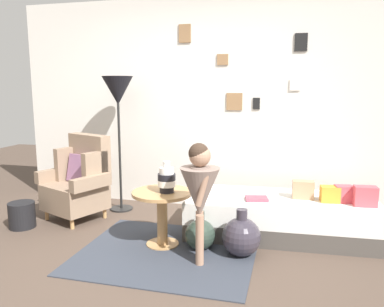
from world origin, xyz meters
name	(u,v)px	position (x,y,z in m)	size (l,w,h in m)	color
ground_plane	(146,273)	(0.00, 0.00, 0.00)	(12.00, 12.00, 0.00)	#4C3D33
gallery_wall	(201,105)	(0.00, 1.95, 1.30)	(4.80, 0.12, 2.60)	silver
rug	(168,252)	(0.05, 0.42, 0.01)	(1.60, 1.38, 0.01)	#333842
armchair	(79,181)	(-1.24, 1.10, 0.44)	(0.89, 0.79, 0.97)	tan
daybed	(280,216)	(1.05, 1.13, 0.20)	(1.94, 0.90, 0.40)	#4C4742
pillow_head	(365,196)	(1.82, 1.04, 0.50)	(0.21, 0.12, 0.19)	#D64C56
pillow_mid	(344,194)	(1.64, 1.12, 0.48)	(0.17, 0.12, 0.17)	#D64C56
pillow_back	(330,194)	(1.51, 1.09, 0.48)	(0.18, 0.12, 0.16)	orange
pillow_extra	(303,190)	(1.26, 1.16, 0.49)	(0.21, 0.12, 0.18)	tan
side_table	(162,207)	(-0.05, 0.57, 0.39)	(0.57, 0.57, 0.54)	tan
vase_striped	(167,179)	(0.01, 0.56, 0.66)	(0.17, 0.17, 0.30)	black
floor_lamp	(118,96)	(-0.91, 1.50, 1.41)	(0.37, 0.37, 1.65)	black
person_child	(200,188)	(0.39, 0.29, 0.67)	(0.34, 0.34, 1.06)	#A37A60
book_on_daybed	(257,199)	(0.81, 0.98, 0.42)	(0.22, 0.16, 0.03)	#914657
demijohn_near	(200,234)	(0.33, 0.57, 0.15)	(0.29, 0.29, 0.37)	#2D3D33
demijohn_far	(241,237)	(0.72, 0.53, 0.18)	(0.35, 0.35, 0.44)	#332D38
magazine_basket	(22,215)	(-1.69, 0.64, 0.14)	(0.28, 0.28, 0.28)	black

